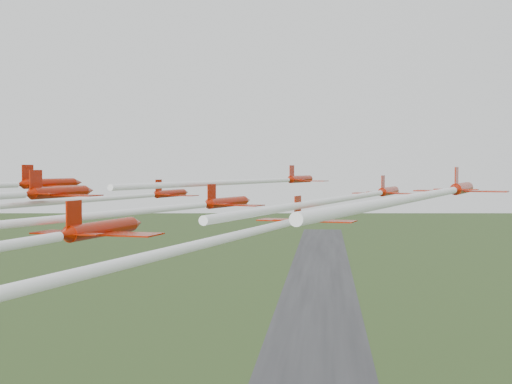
# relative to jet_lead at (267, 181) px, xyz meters

# --- Properties ---
(runway) EXTENTS (38.00, 900.00, 0.04)m
(runway) POSITION_rel_jet_lead_xyz_m (4.67, 187.24, -61.29)
(runway) COLOR #2E2E30
(runway) RESTS_ON ground
(jet_lead) EXTENTS (19.93, 54.56, 2.69)m
(jet_lead) POSITION_rel_jet_lead_xyz_m (0.00, 0.00, 0.00)
(jet_lead) COLOR #9E1602
(jet_row2_left) EXTENTS (15.74, 50.37, 2.45)m
(jet_row2_left) POSITION_rel_jet_lead_xyz_m (-16.11, -14.08, -1.75)
(jet_row2_left) COLOR #9E1602
(jet_row2_right) EXTENTS (19.15, 57.31, 2.55)m
(jet_row2_right) POSITION_rel_jet_lead_xyz_m (11.78, -21.31, -1.20)
(jet_row2_right) COLOR #9E1602
(jet_row3_mid) EXTENTS (20.95, 54.13, 2.66)m
(jet_row3_mid) POSITION_rel_jet_lead_xyz_m (-7.35, -31.47, -2.13)
(jet_row3_mid) COLOR #9E1602
(jet_row3_right) EXTENTS (19.64, 51.09, 2.71)m
(jet_row3_right) POSITION_rel_jet_lead_xyz_m (17.93, -35.35, -0.35)
(jet_row3_right) COLOR #9E1602
(jet_row4_right) EXTENTS (18.01, 60.88, 2.38)m
(jet_row4_right) POSITION_rel_jet_lead_xyz_m (2.56, -55.37, -2.35)
(jet_row4_right) COLOR #9E1602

